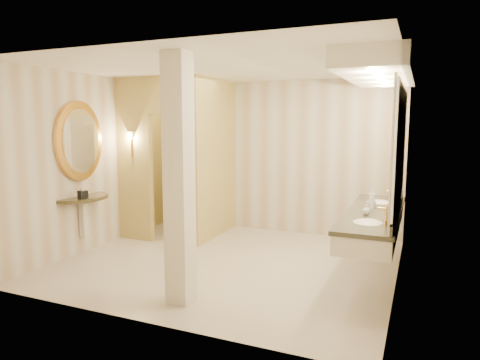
% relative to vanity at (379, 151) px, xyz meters
% --- Properties ---
extents(floor, '(4.50, 4.50, 0.00)m').
position_rel_vanity_xyz_m(floor, '(-1.98, -0.14, -1.63)').
color(floor, beige).
rests_on(floor, ground).
extents(ceiling, '(4.50, 4.50, 0.00)m').
position_rel_vanity_xyz_m(ceiling, '(-1.98, -0.14, 1.07)').
color(ceiling, white).
rests_on(ceiling, wall_back).
extents(wall_back, '(4.50, 0.02, 2.70)m').
position_rel_vanity_xyz_m(wall_back, '(-1.98, 1.86, -0.28)').
color(wall_back, beige).
rests_on(wall_back, floor).
extents(wall_front, '(4.50, 0.02, 2.70)m').
position_rel_vanity_xyz_m(wall_front, '(-1.98, -2.14, -0.28)').
color(wall_front, beige).
rests_on(wall_front, floor).
extents(wall_left, '(0.02, 4.00, 2.70)m').
position_rel_vanity_xyz_m(wall_left, '(-4.23, -0.14, -0.28)').
color(wall_left, beige).
rests_on(wall_left, floor).
extents(wall_right, '(0.02, 4.00, 2.70)m').
position_rel_vanity_xyz_m(wall_right, '(0.27, -0.14, -0.28)').
color(wall_right, beige).
rests_on(wall_right, floor).
extents(toilet_closet, '(1.50, 1.55, 2.70)m').
position_rel_vanity_xyz_m(toilet_closet, '(-3.11, 0.82, -0.24)').
color(toilet_closet, '#D1BE6D').
rests_on(toilet_closet, floor).
extents(wall_sconce, '(0.14, 0.14, 0.42)m').
position_rel_vanity_xyz_m(wall_sconce, '(-3.90, 0.29, 0.10)').
color(wall_sconce, '#BB893C').
rests_on(wall_sconce, toilet_closet).
extents(vanity, '(0.75, 2.61, 2.09)m').
position_rel_vanity_xyz_m(vanity, '(0.00, 0.00, 0.00)').
color(vanity, silver).
rests_on(vanity, floor).
extents(console_shelf, '(0.90, 0.90, 1.90)m').
position_rel_vanity_xyz_m(console_shelf, '(-4.19, -0.58, -0.29)').
color(console_shelf, black).
rests_on(console_shelf, floor).
extents(pillar, '(0.26, 0.26, 2.70)m').
position_rel_vanity_xyz_m(pillar, '(-1.89, -1.56, -0.28)').
color(pillar, silver).
rests_on(pillar, floor).
extents(tissue_box, '(0.14, 0.14, 0.11)m').
position_rel_vanity_xyz_m(tissue_box, '(-4.02, -0.74, -0.70)').
color(tissue_box, black).
rests_on(tissue_box, console_shelf).
extents(toilet, '(0.60, 0.83, 0.76)m').
position_rel_vanity_xyz_m(toilet, '(-3.13, 1.27, -1.25)').
color(toilet, white).
rests_on(toilet, floor).
extents(soap_bottle_a, '(0.08, 0.08, 0.14)m').
position_rel_vanity_xyz_m(soap_bottle_a, '(-0.06, 0.16, -0.69)').
color(soap_bottle_a, beige).
rests_on(soap_bottle_a, vanity).
extents(soap_bottle_b, '(0.11, 0.11, 0.13)m').
position_rel_vanity_xyz_m(soap_bottle_b, '(-0.09, -0.28, -0.69)').
color(soap_bottle_b, silver).
rests_on(soap_bottle_b, vanity).
extents(soap_bottle_c, '(0.09, 0.09, 0.22)m').
position_rel_vanity_xyz_m(soap_bottle_c, '(-0.10, 0.38, -0.65)').
color(soap_bottle_c, '#C6B28C').
rests_on(soap_bottle_c, vanity).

